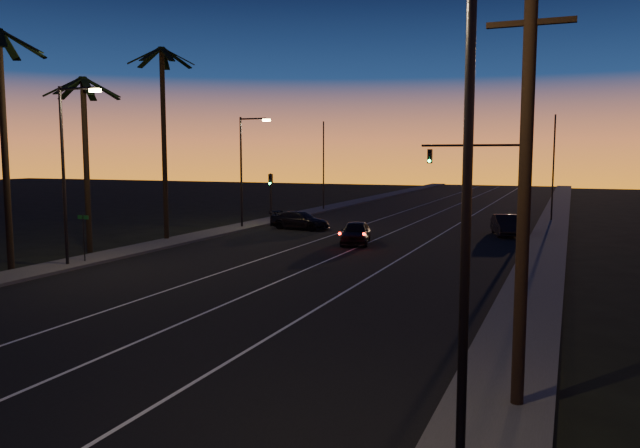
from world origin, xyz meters
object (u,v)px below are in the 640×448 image
at_px(utility_pole, 525,171).
at_px(lead_car, 356,232).
at_px(signal_mast, 488,168).
at_px(cross_car, 300,220).
at_px(right_car, 506,225).

height_order(utility_pole, lead_car, utility_pole).
relative_size(signal_mast, lead_car, 1.41).
height_order(utility_pole, cross_car, utility_pole).
xyz_separation_m(lead_car, cross_car, (-6.44, 5.78, -0.05)).
distance_m(signal_mast, right_car, 4.38).
bearing_deg(utility_pole, lead_car, 116.72).
xyz_separation_m(signal_mast, lead_car, (-7.26, -6.71, -4.04)).
bearing_deg(signal_mast, cross_car, -176.12).
bearing_deg(lead_car, signal_mast, 42.76).
height_order(signal_mast, cross_car, signal_mast).
bearing_deg(signal_mast, utility_pole, -81.53).
distance_m(utility_pole, cross_car, 34.58).
bearing_deg(right_car, cross_car, -171.93).
bearing_deg(right_car, lead_car, -136.97).
distance_m(utility_pole, signal_mast, 30.33).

